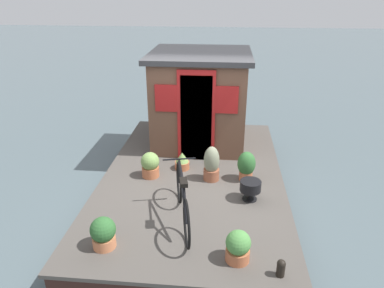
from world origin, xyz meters
The scene contains 12 objects.
ground_plane centered at (0.00, 0.00, 0.00)m, with size 60.00×60.00×0.00m, color #4C5B60.
houseboat_deck centered at (0.00, 0.00, 0.20)m, with size 5.39×3.25×0.40m.
houseboat_cabin centered at (1.58, 0.00, 1.39)m, with size 2.08×2.07×1.96m.
bicycle centered at (-1.42, 0.02, 0.78)m, with size 1.72×0.55×0.80m.
potted_plant_sage centered at (-0.14, 0.76, 0.64)m, with size 0.33×0.33×0.47m.
potted_plant_succulent centered at (0.21, 0.23, 0.56)m, with size 0.28×0.28×0.33m.
potted_plant_thyme centered at (-0.15, -0.34, 0.71)m, with size 0.28×0.28×0.64m.
potted_plant_geranium centered at (-2.20, -0.77, 0.61)m, with size 0.32×0.32×0.43m.
potted_plant_rosemary centered at (-2.10, 0.99, 0.62)m, with size 0.34×0.34×0.44m.
potted_plant_fern centered at (-0.11, -0.96, 0.69)m, with size 0.32×0.32×0.54m.
charcoal_grill centered at (-0.76, -1.00, 0.64)m, with size 0.34×0.34×0.34m.
mooring_bollard centered at (-2.42, -1.28, 0.53)m, with size 0.11×0.11×0.23m.
Camera 1 is at (-5.81, -0.54, 3.59)m, focal length 33.62 mm.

